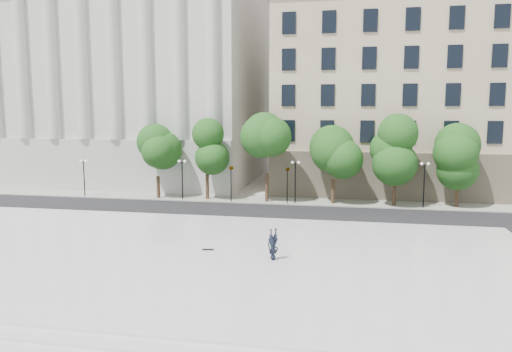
% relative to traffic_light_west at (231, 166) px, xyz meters
% --- Properties ---
extents(ground, '(160.00, 160.00, 0.00)m').
position_rel_traffic_light_west_xyz_m(ground, '(1.23, -22.30, -3.73)').
color(ground, '#B5B3AB').
rests_on(ground, ground).
extents(plaza, '(44.00, 22.00, 0.45)m').
position_rel_traffic_light_west_xyz_m(plaza, '(1.23, -19.30, -3.50)').
color(plaza, silver).
rests_on(plaza, ground).
extents(street, '(60.00, 8.00, 0.02)m').
position_rel_traffic_light_west_xyz_m(street, '(1.23, -4.30, -3.72)').
color(street, black).
rests_on(street, ground).
extents(far_sidewalk, '(60.00, 4.00, 0.12)m').
position_rel_traffic_light_west_xyz_m(far_sidewalk, '(1.23, 1.70, -3.67)').
color(far_sidewalk, '#A19F94').
rests_on(far_sidewalk, ground).
extents(building_west, '(31.50, 27.65, 25.60)m').
position_rel_traffic_light_west_xyz_m(building_west, '(-15.77, 16.27, 9.16)').
color(building_west, beige).
rests_on(building_west, ground).
extents(building_east, '(36.00, 26.15, 23.00)m').
position_rel_traffic_light_west_xyz_m(building_east, '(21.23, 16.61, 7.42)').
color(building_east, '#C2B094').
rests_on(building_east, ground).
extents(traffic_light_west, '(1.03, 1.82, 4.23)m').
position_rel_traffic_light_west_xyz_m(traffic_light_west, '(0.00, 0.00, 0.00)').
color(traffic_light_west, black).
rests_on(traffic_light_west, ground).
extents(traffic_light_east, '(0.86, 1.78, 4.20)m').
position_rel_traffic_light_west_xyz_m(traffic_light_east, '(5.65, 0.00, -0.02)').
color(traffic_light_east, black).
rests_on(traffic_light_east, ground).
extents(person_lying, '(1.66, 1.92, 0.51)m').
position_rel_traffic_light_west_xyz_m(person_lying, '(7.32, -19.55, -3.02)').
color(person_lying, black).
rests_on(person_lying, plaza).
extents(skateboard, '(0.73, 0.30, 0.07)m').
position_rel_traffic_light_west_xyz_m(skateboard, '(2.95, -18.30, -3.24)').
color(skateboard, black).
rests_on(skateboard, plaza).
extents(plaza_steps, '(44.00, 3.00, 0.30)m').
position_rel_traffic_light_west_xyz_m(plaza_steps, '(1.23, -31.20, -3.61)').
color(plaza_steps, silver).
rests_on(plaza_steps, ground).
extents(street_trees, '(33.41, 4.83, 8.09)m').
position_rel_traffic_light_west_xyz_m(street_trees, '(7.30, 1.02, 1.32)').
color(street_trees, '#382619').
rests_on(street_trees, ground).
extents(lamp_posts, '(35.51, 0.28, 4.42)m').
position_rel_traffic_light_west_xyz_m(lamp_posts, '(1.14, 0.30, -0.80)').
color(lamp_posts, black).
rests_on(lamp_posts, ground).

